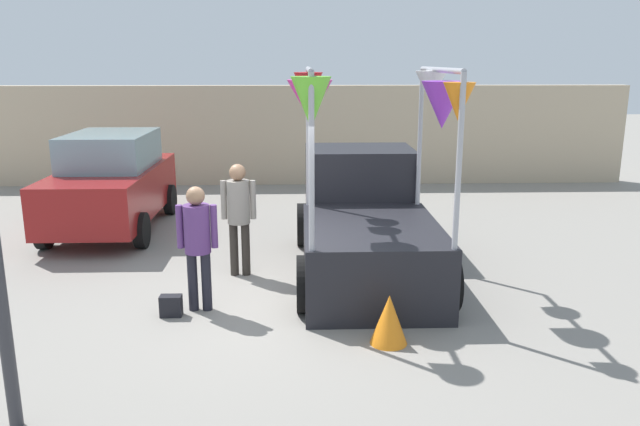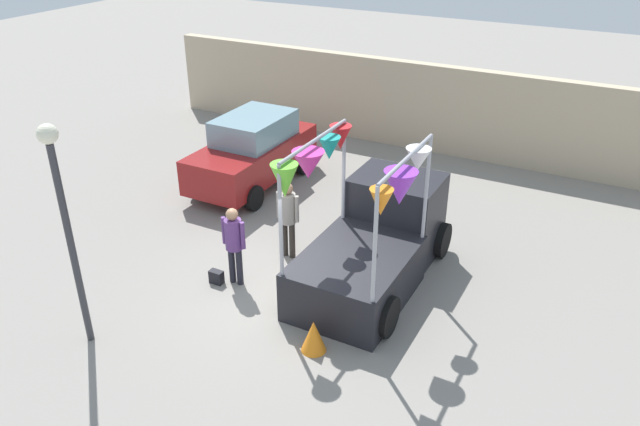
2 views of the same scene
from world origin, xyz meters
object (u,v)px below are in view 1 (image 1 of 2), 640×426
(person_customer, at_px, (197,237))
(handbag, at_px, (171,306))
(vendor_truck, at_px, (364,214))
(folded_kite_bundle_tangerine, at_px, (389,319))
(person_vendor, at_px, (239,209))
(parked_car, at_px, (111,182))

(person_customer, height_order, handbag, person_customer)
(vendor_truck, distance_m, folded_kite_bundle_tangerine, 2.76)
(vendor_truck, xyz_separation_m, person_vendor, (-1.93, -0.22, 0.15))
(person_vendor, distance_m, folded_kite_bundle_tangerine, 3.25)
(parked_car, height_order, handbag, parked_car)
(vendor_truck, distance_m, person_vendor, 1.94)
(vendor_truck, relative_size, handbag, 14.42)
(handbag, bearing_deg, vendor_truck, 33.86)
(person_vendor, height_order, folded_kite_bundle_tangerine, person_vendor)
(vendor_truck, xyz_separation_m, parked_car, (-4.64, 2.57, 0.04))
(vendor_truck, height_order, parked_car, vendor_truck)
(vendor_truck, xyz_separation_m, folded_kite_bundle_tangerine, (0.03, -2.69, -0.61))
(vendor_truck, distance_m, person_customer, 2.83)
(person_customer, bearing_deg, handbag, -150.26)
(parked_car, xyz_separation_m, folded_kite_bundle_tangerine, (4.67, -5.26, -0.64))
(person_vendor, bearing_deg, handbag, -115.50)
(parked_car, relative_size, person_customer, 2.39)
(person_vendor, bearing_deg, vendor_truck, 6.38)
(vendor_truck, bearing_deg, folded_kite_bundle_tangerine, -89.37)
(vendor_truck, bearing_deg, person_vendor, -173.62)
(vendor_truck, xyz_separation_m, person_customer, (-2.33, -1.60, 0.10))
(person_customer, distance_m, person_vendor, 1.44)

